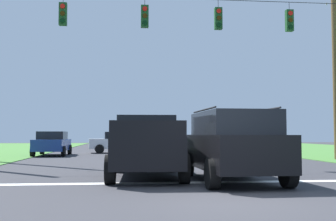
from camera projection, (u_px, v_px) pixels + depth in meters
The scene contains 13 objects.
ground_plane at pixel (237, 203), 8.22m from camera, with size 120.00×120.00×0.00m, color #333338.
stop_bar_stripe at pixel (204, 182), 11.67m from camera, with size 14.31×0.45×0.01m, color white.
lane_dash_0 at pixel (177, 166), 17.63m from camera, with size 0.15×2.50×0.01m, color white.
lane_dash_1 at pixel (162, 157), 25.07m from camera, with size 0.15×2.50×0.01m, color white.
lane_dash_2 at pixel (156, 153), 29.73m from camera, with size 0.15×2.50×0.01m, color white.
lane_dash_3 at pixel (148, 148), 39.45m from camera, with size 0.15×2.50×0.01m, color white.
lane_dash_4 at pixel (146, 147), 44.87m from camera, with size 0.15×2.50×0.01m, color white.
overhead_signal_span at pixel (173, 66), 17.75m from camera, with size 16.92×0.31×7.53m.
pickup_truck at pixel (146, 146), 13.27m from camera, with size 2.44×5.47×1.95m.
suv_black at pixel (232, 144), 11.93m from camera, with size 2.34×4.86×2.05m.
distant_car_crossing_white at pixel (119, 142), 30.25m from camera, with size 4.45×2.33×1.52m.
distant_car_oncoming at pixel (52, 143), 26.44m from camera, with size 2.03×4.30×1.52m.
utility_pole_mid_right at pixel (335, 63), 22.33m from camera, with size 0.32×1.76×10.39m.
Camera 1 is at (-2.21, -8.13, 1.35)m, focal length 44.68 mm.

